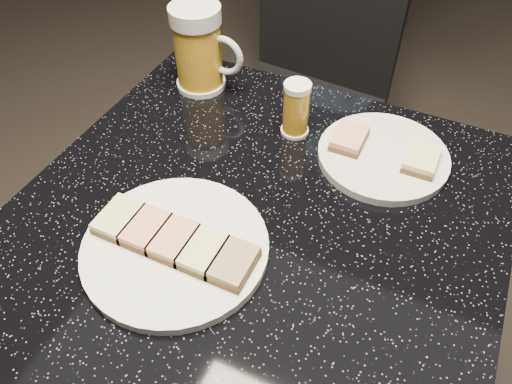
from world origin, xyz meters
TOP-DOWN VIEW (x-y plane):
  - plate_large at (-0.07, -0.11)m, footprint 0.26×0.26m
  - plate_small at (0.13, 0.20)m, footprint 0.21×0.21m
  - table at (0.00, 0.00)m, footprint 0.70×0.70m
  - beer_mug at (-0.23, 0.25)m, footprint 0.14×0.09m
  - beer_tumbler at (-0.02, 0.20)m, footprint 0.05×0.05m
  - chair at (-0.17, 0.67)m, footprint 0.43×0.43m
  - canapes_on_plate_large at (-0.07, -0.11)m, footprint 0.23×0.07m
  - canapes_on_plate_small at (0.13, 0.20)m, footprint 0.17×0.07m

SIDE VIEW (x-z plane):
  - chair at x=-0.17m, z-range 0.06..0.94m
  - table at x=0.00m, z-range 0.13..0.88m
  - plate_large at x=-0.07m, z-range 0.75..0.76m
  - plate_small at x=0.13m, z-range 0.75..0.76m
  - canapes_on_plate_large at x=-0.07m, z-range 0.76..0.78m
  - canapes_on_plate_small at x=0.13m, z-range 0.76..0.78m
  - beer_tumbler at x=-0.02m, z-range 0.75..0.85m
  - beer_mug at x=-0.23m, z-range 0.75..0.91m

